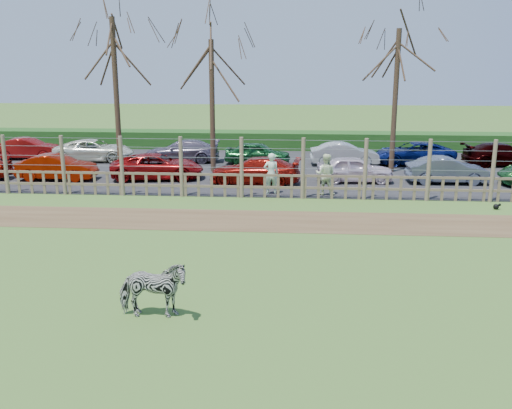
# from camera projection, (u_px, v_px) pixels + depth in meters

# --- Properties ---
(ground) EXTENTS (120.00, 120.00, 0.00)m
(ground) POSITION_uv_depth(u_px,v_px,m) (213.00, 264.00, 15.83)
(ground) COLOR #618F48
(ground) RESTS_ON ground
(dirt_strip) EXTENTS (34.00, 2.80, 0.01)m
(dirt_strip) POSITION_uv_depth(u_px,v_px,m) (232.00, 220.00, 20.18)
(dirt_strip) COLOR brown
(dirt_strip) RESTS_ON ground
(asphalt) EXTENTS (44.00, 13.00, 0.04)m
(asphalt) POSITION_uv_depth(u_px,v_px,m) (254.00, 168.00, 29.84)
(asphalt) COLOR #232326
(asphalt) RESTS_ON ground
(hedge) EXTENTS (46.00, 2.00, 1.10)m
(hedge) POSITION_uv_depth(u_px,v_px,m) (263.00, 140.00, 36.48)
(hedge) COLOR #1E4716
(hedge) RESTS_ON ground
(fence) EXTENTS (30.16, 0.16, 2.50)m
(fence) POSITION_uv_depth(u_px,v_px,m) (242.00, 178.00, 23.37)
(fence) COLOR brown
(fence) RESTS_ON ground
(tree_left) EXTENTS (4.80, 4.80, 7.88)m
(tree_left) POSITION_uv_depth(u_px,v_px,m) (114.00, 58.00, 27.01)
(tree_left) COLOR #3D2B1E
(tree_left) RESTS_ON ground
(tree_mid) EXTENTS (4.80, 4.80, 6.83)m
(tree_mid) POSITION_uv_depth(u_px,v_px,m) (212.00, 74.00, 27.84)
(tree_mid) COLOR #3D2B1E
(tree_mid) RESTS_ON ground
(tree_right) EXTENTS (4.80, 4.80, 7.35)m
(tree_right) POSITION_uv_depth(u_px,v_px,m) (397.00, 66.00, 27.58)
(tree_right) COLOR #3D2B1E
(tree_right) RESTS_ON ground
(zebra) EXTENTS (1.58, 0.78, 1.31)m
(zebra) POSITION_uv_depth(u_px,v_px,m) (153.00, 290.00, 12.37)
(zebra) COLOR gray
(zebra) RESTS_ON ground
(visitor_a) EXTENTS (0.69, 0.51, 1.72)m
(visitor_a) POSITION_uv_depth(u_px,v_px,m) (271.00, 173.00, 23.88)
(visitor_a) COLOR silver
(visitor_a) RESTS_ON asphalt
(visitor_b) EXTENTS (0.95, 0.81, 1.72)m
(visitor_b) POSITION_uv_depth(u_px,v_px,m) (325.00, 174.00, 23.69)
(visitor_b) COLOR #E1EFBB
(visitor_b) RESTS_ON asphalt
(crow) EXTENTS (0.29, 0.21, 0.23)m
(crow) POSITION_uv_depth(u_px,v_px,m) (496.00, 206.00, 21.65)
(crow) COLOR black
(crow) RESTS_ON ground
(car_1) EXTENTS (3.69, 1.40, 1.20)m
(car_1) POSITION_uv_depth(u_px,v_px,m) (57.00, 167.00, 26.73)
(car_1) COLOR #881402
(car_1) RESTS_ON asphalt
(car_2) EXTENTS (4.55, 2.57, 1.20)m
(car_2) POSITION_uv_depth(u_px,v_px,m) (157.00, 166.00, 26.94)
(car_2) COLOR maroon
(car_2) RESTS_ON asphalt
(car_3) EXTENTS (4.27, 2.05, 1.20)m
(car_3) POSITION_uv_depth(u_px,v_px,m) (255.00, 171.00, 25.91)
(car_3) COLOR maroon
(car_3) RESTS_ON asphalt
(car_4) EXTENTS (3.58, 1.58, 1.20)m
(car_4) POSITION_uv_depth(u_px,v_px,m) (354.00, 169.00, 26.26)
(car_4) COLOR silver
(car_4) RESTS_ON asphalt
(car_5) EXTENTS (3.67, 1.35, 1.20)m
(car_5) POSITION_uv_depth(u_px,v_px,m) (447.00, 170.00, 26.00)
(car_5) COLOR #4E5566
(car_5) RESTS_ON asphalt
(car_7) EXTENTS (3.75, 1.61, 1.20)m
(car_7) POSITION_uv_depth(u_px,v_px,m) (28.00, 149.00, 32.44)
(car_7) COLOR maroon
(car_7) RESTS_ON asphalt
(car_8) EXTENTS (4.49, 2.41, 1.20)m
(car_8) POSITION_uv_depth(u_px,v_px,m) (94.00, 150.00, 31.81)
(car_8) COLOR silver
(car_8) RESTS_ON asphalt
(car_9) EXTENTS (4.24, 1.95, 1.20)m
(car_9) POSITION_uv_depth(u_px,v_px,m) (182.00, 151.00, 31.53)
(car_9) COLOR slate
(car_9) RESTS_ON asphalt
(car_10) EXTENTS (3.64, 1.74, 1.20)m
(car_10) POSITION_uv_depth(u_px,v_px,m) (258.00, 153.00, 30.81)
(car_10) COLOR #175524
(car_10) RESTS_ON asphalt
(car_11) EXTENTS (3.70, 1.46, 1.20)m
(car_11) POSITION_uv_depth(u_px,v_px,m) (344.00, 154.00, 30.55)
(car_11) COLOR beige
(car_11) RESTS_ON asphalt
(car_12) EXTENTS (4.46, 2.31, 1.20)m
(car_12) POSITION_uv_depth(u_px,v_px,m) (413.00, 153.00, 30.72)
(car_12) COLOR #0A1553
(car_12) RESTS_ON asphalt
(car_13) EXTENTS (4.26, 2.02, 1.20)m
(car_13) POSITION_uv_depth(u_px,v_px,m) (502.00, 154.00, 30.38)
(car_13) COLOR black
(car_13) RESTS_ON asphalt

